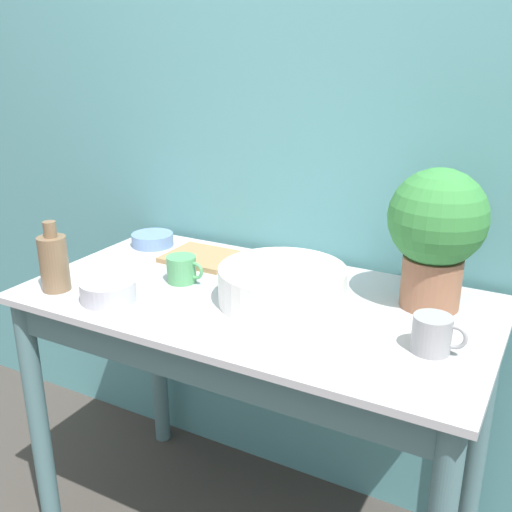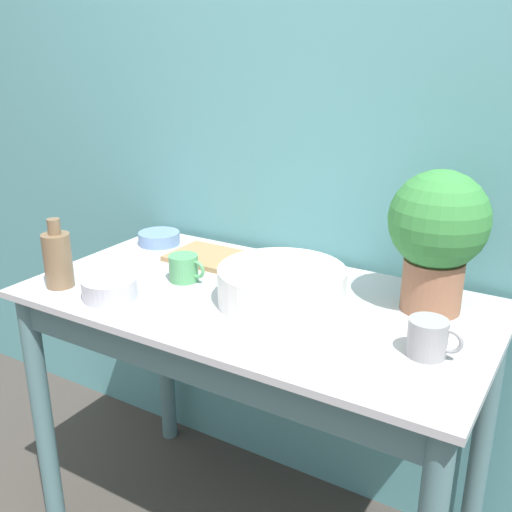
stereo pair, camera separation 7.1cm
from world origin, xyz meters
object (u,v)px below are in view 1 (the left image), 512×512
Objects in this scene: bowl_wash_large at (282,285)px; tray_board at (202,257)px; potted_plant at (437,229)px; mug_grey at (433,334)px; bowl_small_steel at (108,291)px; bottle_tall at (54,262)px; mug_green at (182,269)px; bowl_small_blue at (153,240)px.

bowl_wash_large is 1.51× the size of tray_board.
potted_plant is 0.31m from mug_grey.
bowl_small_steel is 0.40m from tray_board.
bowl_small_steel is (-0.78, -0.38, -0.19)m from potted_plant.
bowl_small_steel is at bearing 3.96° from bottle_tall.
bottle_tall reaches higher than bowl_small_steel.
bowl_small_steel is (-0.42, -0.22, -0.02)m from bowl_wash_large.
bowl_wash_large is 0.65m from bottle_tall.
potted_plant is at bearing 25.13° from bowl_wash_large.
mug_grey is at bearing 8.09° from bottle_tall.
bottle_tall reaches higher than bowl_wash_large.
mug_grey is at bearing 8.98° from bowl_small_steel.
bottle_tall is 0.47m from tray_board.
mug_green is at bearing -73.81° from tray_board.
mug_grey reaches higher than bowl_small_blue.
potted_plant is at bearing 104.54° from mug_grey.
bowl_wash_large is at bearing 1.46° from mug_green.
bowl_small_steel is (-0.85, -0.13, -0.02)m from mug_grey.
bowl_wash_large reaches higher than bowl_small_blue.
bowl_wash_large reaches higher than tray_board.
bowl_small_steel is at bearing -152.96° from bowl_wash_large.
bottle_tall is at bearing -171.91° from mug_grey.
bottle_tall is (-0.96, -0.40, -0.13)m from potted_plant.
bowl_small_blue is at bearing 113.08° from bowl_small_steel.
potted_plant is at bearing -0.93° from tray_board.
bowl_small_blue is (-0.97, 0.05, -0.20)m from potted_plant.
mug_green is 0.83× the size of bowl_small_blue.
potted_plant is 1.85× the size of bottle_tall.
mug_green is 0.36m from bowl_small_blue.
bowl_small_blue is 0.63× the size of tray_board.
mug_green is at bearing -178.54° from bowl_wash_large.
bowl_wash_large is at bearing 168.92° from mug_grey.
mug_green reaches higher than tray_board.
bottle_tall reaches higher than bowl_small_blue.
mug_grey is at bearing -5.69° from mug_green.
mug_green reaches higher than bowl_small_steel.
bowl_small_blue reaches higher than tray_board.
bowl_small_blue is (-0.00, 0.45, -0.06)m from bottle_tall.
mug_green reaches higher than bowl_small_blue.
potted_plant is 0.77m from tray_board.
tray_board is at bearing 83.49° from bowl_small_steel.
mug_green is 0.20m from tray_board.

